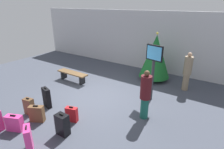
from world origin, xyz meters
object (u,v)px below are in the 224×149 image
Objects in this scene: holiday_tree at (155,56)px; traveller_0 at (145,94)px; suitcase_6 at (62,125)px; flight_info_kiosk at (154,64)px; suitcase_0 at (47,98)px; traveller_1 at (187,71)px; suitcase_3 at (72,114)px; suitcase_1 at (29,139)px; suitcase_7 at (15,123)px; suitcase_2 at (37,114)px; suitcase_4 at (29,106)px; waiting_bench at (72,74)px.

holiday_tree is 1.40× the size of traveller_0.
flight_info_kiosk is at bearing 68.98° from suitcase_6.
suitcase_0 is (-2.38, -4.88, -0.88)m from holiday_tree.
traveller_1 is 5.38m from suitcase_3.
suitcase_0 is 1.49m from suitcase_3.
suitcase_1 is 1.60m from suitcase_3.
suitcase_7 is at bearing 167.89° from suitcase_1.
suitcase_6 is at bearing 1.32° from suitcase_2.
holiday_tree is 4.41× the size of suitcase_3.
holiday_tree reaches higher than suitcase_2.
suitcase_6 reaches higher than suitcase_3.
suitcase_6 is at bearing 75.93° from suitcase_1.
holiday_tree is 5.50m from suitcase_0.
suitcase_4 is 1.15× the size of suitcase_7.
suitcase_1 reaches higher than suitcase_6.
suitcase_4 is at bearing -99.46° from suitcase_0.
suitcase_1 is 1.39× the size of suitcase_3.
traveller_0 is (4.41, -0.92, 0.56)m from waiting_bench.
traveller_0 is 2.43× the size of suitcase_6.
holiday_tree reaches higher than suitcase_3.
traveller_1 is (5.04, 2.20, 0.57)m from waiting_bench.
suitcase_7 reaches higher than waiting_bench.
suitcase_0 is at bearing -67.18° from waiting_bench.
suitcase_2 is at bearing -178.68° from suitcase_6.
holiday_tree is at bearing 83.56° from suitcase_6.
suitcase_3 is (-0.90, -5.02, -1.00)m from holiday_tree.
suitcase_0 is at bearing -115.98° from holiday_tree.
suitcase_2 is at bearing 76.43° from suitcase_7.
holiday_tree is at bearing 82.43° from suitcase_1.
traveller_1 reaches higher than suitcase_2.
traveller_0 is at bearing 52.48° from suitcase_6.
suitcase_4 is at bearing 169.14° from suitcase_2.
flight_info_kiosk is 4.10× the size of suitcase_7.
suitcase_4 is (-2.49, -5.57, -0.96)m from holiday_tree.
flight_info_kiosk is at bearing 103.17° from traveller_0.
traveller_1 is 6.44m from suitcase_2.
traveller_1 is 2.44× the size of suitcase_6.
suitcase_6 reaches higher than waiting_bench.
traveller_0 reaches higher than suitcase_6.
suitcase_4 is 0.89× the size of suitcase_6.
suitcase_4 is (-0.62, 0.12, 0.02)m from suitcase_2.
suitcase_1 is 1.37m from suitcase_2.
traveller_0 is 2.17× the size of suitcase_0.
traveller_0 is at bearing -11.74° from waiting_bench.
suitcase_0 is (-3.42, -1.42, -0.54)m from traveller_0.
traveller_1 is at bearing 67.80° from suitcase_1.
suitcase_7 is at bearing -77.16° from suitcase_0.
flight_info_kiosk is 2.96× the size of suitcase_1.
suitcase_1 is (-1.93, -3.16, -0.56)m from traveller_0.
suitcase_7 is (1.32, -3.82, -0.11)m from waiting_bench.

